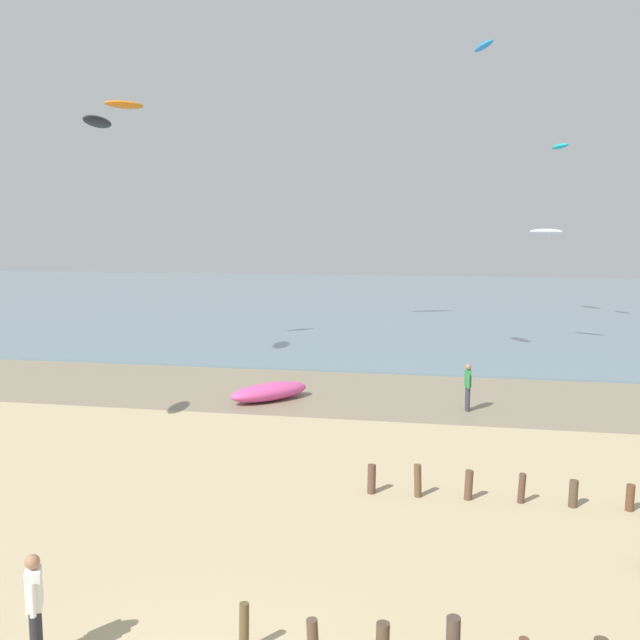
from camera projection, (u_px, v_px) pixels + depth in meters
wet_sand_strip at (374, 394)px, 27.88m from camera, size 120.00×7.97×0.01m
sea at (423, 300)px, 65.83m from camera, size 160.00×70.00×0.10m
groyne_mid at (594, 493)px, 16.33m from camera, size 11.02×0.35×0.81m
person_nearest_camera at (468, 386)px, 25.18m from camera, size 0.24×0.57×1.71m
person_left_flank at (35, 605)px, 10.38m from camera, size 0.36×0.51×1.71m
grounded_kite at (269, 392)px, 26.80m from camera, size 3.14×3.27×0.67m
kite_aloft_0 at (560, 146)px, 45.89m from camera, size 1.24×2.12×0.39m
kite_aloft_2 at (546, 232)px, 38.64m from camera, size 1.99×1.60×0.44m
kite_aloft_4 at (484, 46)px, 44.59m from camera, size 1.69×2.65×0.69m
kite_aloft_7 at (97, 122)px, 30.63m from camera, size 1.14×2.62×0.51m
kite_aloft_8 at (124, 105)px, 35.49m from camera, size 1.93×1.89×0.47m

